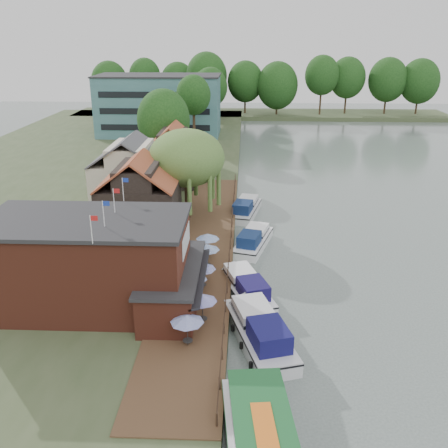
{
  "coord_description": "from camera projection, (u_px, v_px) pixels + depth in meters",
  "views": [
    {
      "loc": [
        -3.99,
        -35.54,
        21.3
      ],
      "look_at": [
        -6.0,
        12.0,
        3.0
      ],
      "focal_mm": 40.0,
      "sensor_mm": 36.0,
      "label": 1
    }
  ],
  "objects": [
    {
      "name": "willow",
      "position": [
        187.0,
        175.0,
        56.53
      ],
      "size": [
        8.6,
        8.6,
        10.43
      ],
      "primitive_type": null,
      "color": "#476B2D",
      "rests_on": "land_bank"
    },
    {
      "name": "cottage_b",
      "position": [
        132.0,
        171.0,
        61.83
      ],
      "size": [
        9.6,
        8.6,
        8.5
      ],
      "primitive_type": null,
      "color": "beige",
      "rests_on": "land_bank"
    },
    {
      "name": "bank_tree_5",
      "position": [
        205.0,
        94.0,
        126.88
      ],
      "size": [
        8.46,
        8.46,
        11.49
      ],
      "primitive_type": null,
      "color": "#143811",
      "rests_on": "land_bank"
    },
    {
      "name": "bank_tree_1",
      "position": [
        162.0,
        126.0,
        84.43
      ],
      "size": [
        6.98,
        6.98,
        10.96
      ],
      "primitive_type": null,
      "color": "#143811",
      "rests_on": "land_bank"
    },
    {
      "name": "hotel_block",
      "position": [
        159.0,
        105.0,
        104.21
      ],
      "size": [
        25.4,
        12.4,
        12.3
      ],
      "primitive_type": null,
      "color": "#38666B",
      "rests_on": "land_bank"
    },
    {
      "name": "quay_deck",
      "position": [
        203.0,
        249.0,
        49.89
      ],
      "size": [
        6.0,
        50.0,
        0.1
      ],
      "primitive_type": "cube",
      "color": "#47301E",
      "rests_on": "land_bank"
    },
    {
      "name": "cruiser_1",
      "position": [
        246.0,
        284.0,
        42.66
      ],
      "size": [
        6.03,
        10.02,
        2.3
      ],
      "primitive_type": null,
      "rotation": [
        0.0,
        0.0,
        0.33
      ],
      "color": "white",
      "rests_on": "ground"
    },
    {
      "name": "umbrella_4",
      "position": [
        207.0,
        256.0,
        45.35
      ],
      "size": [
        2.34,
        2.34,
        2.38
      ],
      "primitive_type": null,
      "color": "navy",
      "rests_on": "quay_deck"
    },
    {
      "name": "bank_tree_3",
      "position": [
        200.0,
        101.0,
        112.19
      ],
      "size": [
        8.85,
        8.85,
        11.61
      ],
      "primitive_type": null,
      "color": "#143811",
      "rests_on": "land_bank"
    },
    {
      "name": "umbrella_2",
      "position": [
        195.0,
        286.0,
        39.94
      ],
      "size": [
        2.08,
        2.08,
        2.38
      ],
      "primitive_type": null,
      "color": "#1B3798",
      "rests_on": "quay_deck"
    },
    {
      "name": "bank_tree_0",
      "position": [
        164.0,
        131.0,
        76.33
      ],
      "size": [
        8.05,
        8.05,
        12.56
      ],
      "primitive_type": null,
      "color": "#143811",
      "rests_on": "land_bank"
    },
    {
      "name": "umbrella_1",
      "position": [
        203.0,
        309.0,
        36.72
      ],
      "size": [
        2.19,
        2.19,
        2.38
      ],
      "primitive_type": null,
      "color": "#1E1B95",
      "rests_on": "quay_deck"
    },
    {
      "name": "umbrella_5",
      "position": [
        208.0,
        245.0,
        47.7
      ],
      "size": [
        2.26,
        2.26,
        2.38
      ],
      "primitive_type": null,
      "color": "#1B4796",
      "rests_on": "quay_deck"
    },
    {
      "name": "land_bank",
      "position": [
        70.0,
        182.0,
        74.27
      ],
      "size": [
        50.0,
        140.0,
        1.0
      ],
      "primitive_type": "cube",
      "color": "#384728",
      "rests_on": "ground"
    },
    {
      "name": "cruiser_0",
      "position": [
        260.0,
        327.0,
        36.24
      ],
      "size": [
        6.31,
        11.17,
        2.61
      ],
      "primitive_type": null,
      "rotation": [
        0.0,
        0.0,
        0.29
      ],
      "color": "silver",
      "rests_on": "ground"
    },
    {
      "name": "cruiser_3",
      "position": [
        246.0,
        207.0,
        61.87
      ],
      "size": [
        4.83,
        9.72,
        2.23
      ],
      "primitive_type": null,
      "rotation": [
        0.0,
        0.0,
        -0.2
      ],
      "color": "silver",
      "rests_on": "ground"
    },
    {
      "name": "cruiser_2",
      "position": [
        253.0,
        238.0,
        52.54
      ],
      "size": [
        5.26,
        9.59,
        2.18
      ],
      "primitive_type": null,
      "rotation": [
        0.0,
        0.0,
        -0.27
      ],
      "color": "white",
      "rests_on": "ground"
    },
    {
      "name": "bank_tree_2",
      "position": [
        194.0,
        112.0,
        92.04
      ],
      "size": [
        6.32,
        6.32,
        13.29
      ],
      "primitive_type": null,
      "color": "#143811",
      "rests_on": "land_bank"
    },
    {
      "name": "umbrella_3",
      "position": [
        202.0,
        276.0,
        41.66
      ],
      "size": [
        2.36,
        2.36,
        2.38
      ],
      "primitive_type": null,
      "color": "navy",
      "rests_on": "quay_deck"
    },
    {
      "name": "pub",
      "position": [
        114.0,
        263.0,
        38.58
      ],
      "size": [
        20.0,
        11.0,
        7.3
      ],
      "primitive_type": null,
      "color": "maroon",
      "rests_on": "land_bank"
    },
    {
      "name": "cottage_a",
      "position": [
        139.0,
        196.0,
        52.39
      ],
      "size": [
        8.6,
        7.6,
        8.5
      ],
      "primitive_type": null,
      "color": "black",
      "rests_on": "land_bank"
    },
    {
      "name": "umbrella_0",
      "position": [
        187.0,
        330.0,
        34.07
      ],
      "size": [
        2.33,
        2.33,
        2.38
      ],
      "primitive_type": null,
      "color": "navy",
      "rests_on": "quay_deck"
    },
    {
      "name": "ground",
      "position": [
        291.0,
        312.0,
        40.63
      ],
      "size": [
        260.0,
        260.0,
        0.0
      ],
      "primitive_type": "plane",
      "color": "#4F5B57",
      "rests_on": "ground"
    },
    {
      "name": "cottage_c",
      "position": [
        174.0,
        155.0,
        70.07
      ],
      "size": [
        7.6,
        7.6,
        8.5
      ],
      "primitive_type": null,
      "color": "black",
      "rests_on": "land_bank"
    },
    {
      "name": "swan",
      "position": [
        260.0,
        393.0,
        31.15
      ],
      "size": [
        0.44,
        0.44,
        0.44
      ],
      "primitive_type": "sphere",
      "color": "white",
      "rests_on": "ground"
    },
    {
      "name": "quay_rail",
      "position": [
        230.0,
        243.0,
        50.09
      ],
      "size": [
        0.2,
        49.0,
        1.0
      ],
      "primitive_type": null,
      "color": "black",
      "rests_on": "land_bank"
    },
    {
      "name": "bank_tree_4",
      "position": [
        211.0,
        95.0,
        118.65
      ],
      "size": [
        8.05,
        8.05,
        12.85
      ],
      "primitive_type": null,
      "color": "#143811",
      "rests_on": "land_bank"
    }
  ]
}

